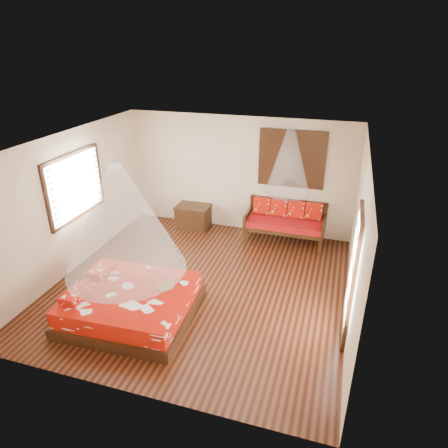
{
  "coord_description": "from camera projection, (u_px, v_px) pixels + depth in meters",
  "views": [
    {
      "loc": [
        2.37,
        -6.16,
        4.4
      ],
      "look_at": [
        0.33,
        0.48,
        1.15
      ],
      "focal_mm": 32.0,
      "sensor_mm": 36.0,
      "label": 1
    }
  ],
  "objects": [
    {
      "name": "room",
      "position": [
        199.0,
        220.0,
        7.23
      ],
      "size": [
        5.54,
        5.54,
        2.84
      ],
      "color": "black",
      "rests_on": "ground"
    },
    {
      "name": "daybed",
      "position": [
        286.0,
        220.0,
        9.34
      ],
      "size": [
        1.84,
        0.82,
        0.96
      ],
      "color": "black",
      "rests_on": "floor"
    },
    {
      "name": "wine_tray",
      "position": [
        166.0,
        284.0,
        6.85
      ],
      "size": [
        0.28,
        0.28,
        0.22
      ],
      "rotation": [
        0.0,
        0.0,
        0.42
      ],
      "color": "brown",
      "rests_on": "bed"
    },
    {
      "name": "bed",
      "position": [
        131.0,
        303.0,
        6.87
      ],
      "size": [
        2.16,
        1.97,
        0.64
      ],
      "rotation": [
        0.0,
        0.0,
        0.04
      ],
      "color": "black",
      "rests_on": "floor"
    },
    {
      "name": "window_left",
      "position": [
        76.0,
        186.0,
        8.0
      ],
      "size": [
        0.1,
        1.74,
        1.34
      ],
      "color": "black",
      "rests_on": "wall_left"
    },
    {
      "name": "shutter_panel",
      "position": [
        292.0,
        159.0,
        9.04
      ],
      "size": [
        1.52,
        0.06,
        1.32
      ],
      "color": "black",
      "rests_on": "wall_back"
    },
    {
      "name": "storage_chest",
      "position": [
        193.0,
        216.0,
        10.12
      ],
      "size": [
        0.83,
        0.61,
        0.57
      ],
      "rotation": [
        0.0,
        0.0,
        -0.0
      ],
      "color": "black",
      "rests_on": "floor"
    },
    {
      "name": "mosquito_net_main",
      "position": [
        121.0,
        219.0,
        6.19
      ],
      "size": [
        1.94,
        1.94,
        1.8
      ],
      "primitive_type": "cone",
      "color": "white",
      "rests_on": "ceiling"
    },
    {
      "name": "mosquito_net_daybed",
      "position": [
        289.0,
        160.0,
        8.59
      ],
      "size": [
        0.99,
        0.99,
        1.5
      ],
      "primitive_type": "cone",
      "color": "white",
      "rests_on": "ceiling"
    },
    {
      "name": "glazed_door",
      "position": [
        352.0,
        276.0,
        6.13
      ],
      "size": [
        0.08,
        1.02,
        2.16
      ],
      "color": "black",
      "rests_on": "floor"
    }
  ]
}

